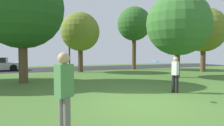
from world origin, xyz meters
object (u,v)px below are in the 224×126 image
object	(u,v)px
oak_tree_center	(178,24)
person_thrower	(175,73)
oak_tree_left	(134,24)
person_catcher	(64,91)
maple_tree_far	(22,7)
frisbee_disc	(156,61)
street_lamp_post	(69,48)
oak_tree_right	(80,32)
birch_tree_lone	(204,30)

from	to	relation	value
oak_tree_center	person_thrower	distance (m)	6.40
person_thrower	oak_tree_left	bearing A→B (deg)	-138.97
oak_tree_center	person_catcher	bearing A→B (deg)	-141.17
oak_tree_left	person_thrower	bearing A→B (deg)	-109.60
maple_tree_far	frisbee_disc	bearing A→B (deg)	-53.64
maple_tree_far	street_lamp_post	xyz separation A→B (m)	(3.56, 5.55, -2.14)
oak_tree_right	birch_tree_lone	size ratio (longest dim) A/B	0.92
person_thrower	person_catcher	bearing A→B (deg)	0.00
person_thrower	street_lamp_post	size ratio (longest dim) A/B	0.35
oak_tree_left	birch_tree_lone	distance (m)	6.79
oak_tree_left	frisbee_disc	distance (m)	14.11
frisbee_disc	oak_tree_center	bearing A→B (deg)	43.94
birch_tree_lone	frisbee_disc	world-z (taller)	birch_tree_lone
person_catcher	frisbee_disc	size ratio (longest dim) A/B	4.86
oak_tree_right	street_lamp_post	bearing A→B (deg)	157.86
oak_tree_left	oak_tree_center	world-z (taller)	oak_tree_left
oak_tree_center	maple_tree_far	bearing A→B (deg)	172.83
oak_tree_right	oak_tree_left	xyz separation A→B (m)	(5.98, 0.81, 1.15)
oak_tree_right	person_catcher	xyz separation A→B (m)	(-3.29, -13.61, -2.69)
person_thrower	street_lamp_post	bearing A→B (deg)	-105.06
oak_tree_center	person_thrower	xyz separation A→B (m)	(-3.75, -4.27, -2.94)
oak_tree_left	person_thrower	xyz separation A→B (m)	(-4.10, -11.52, -3.95)
person_catcher	frisbee_disc	distance (m)	4.08
maple_tree_far	street_lamp_post	bearing A→B (deg)	57.28
maple_tree_far	street_lamp_post	distance (m)	6.93
oak_tree_center	oak_tree_left	bearing A→B (deg)	87.25
frisbee_disc	birch_tree_lone	bearing A→B (deg)	36.33
street_lamp_post	birch_tree_lone	bearing A→B (deg)	-19.61
person_catcher	frisbee_disc	world-z (taller)	person_catcher
oak_tree_center	birch_tree_lone	size ratio (longest dim) A/B	1.02
maple_tree_far	oak_tree_left	bearing A→B (deg)	29.64
maple_tree_far	oak_tree_left	xyz separation A→B (m)	(10.49, 5.97, 0.43)
oak_tree_right	oak_tree_center	bearing A→B (deg)	-48.80
oak_tree_center	frisbee_disc	bearing A→B (deg)	-136.06
oak_tree_right	street_lamp_post	size ratio (longest dim) A/B	1.22
maple_tree_far	person_catcher	size ratio (longest dim) A/B	3.85
oak_tree_left	oak_tree_right	bearing A→B (deg)	-172.27
oak_tree_right	street_lamp_post	distance (m)	1.76
oak_tree_center	birch_tree_lone	bearing A→B (deg)	26.57
oak_tree_left	oak_tree_center	size ratio (longest dim) A/B	1.10
birch_tree_lone	street_lamp_post	distance (m)	12.64
maple_tree_far	oak_tree_center	bearing A→B (deg)	-7.17
maple_tree_far	birch_tree_lone	size ratio (longest dim) A/B	1.14
birch_tree_lone	frisbee_disc	distance (m)	13.40
person_thrower	oak_tree_right	bearing A→B (deg)	-109.40
street_lamp_post	oak_tree_center	bearing A→B (deg)	-46.02
frisbee_disc	maple_tree_far	bearing A→B (deg)	126.36
oak_tree_right	maple_tree_far	distance (m)	6.89
oak_tree_center	frisbee_disc	world-z (taller)	oak_tree_center
maple_tree_far	oak_tree_center	distance (m)	10.24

